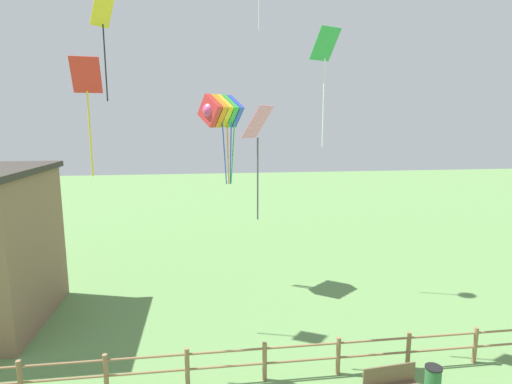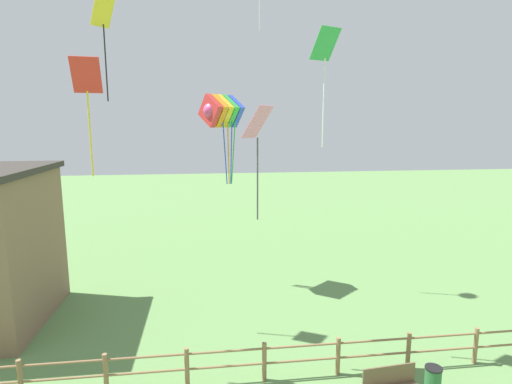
{
  "view_description": "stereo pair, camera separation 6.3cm",
  "coord_description": "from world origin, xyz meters",
  "px_view_note": "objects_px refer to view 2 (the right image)",
  "views": [
    {
      "loc": [
        -1.72,
        -3.45,
        7.75
      ],
      "look_at": [
        0.0,
        9.52,
        5.52
      ],
      "focal_mm": 28.0,
      "sensor_mm": 36.0,
      "label": 1
    },
    {
      "loc": [
        -1.66,
        -3.46,
        7.75
      ],
      "look_at": [
        0.0,
        9.52,
        5.52
      ],
      "focal_mm": 28.0,
      "sensor_mm": 36.0,
      "label": 2
    }
  ],
  "objects_px": {
    "park_bench_near_fence": "(390,384)",
    "trash_bin": "(433,379)",
    "kite_rainbow_parafoil": "(222,111)",
    "kite_red_diamond": "(87,91)",
    "kite_yellow_diamond": "(104,27)",
    "kite_pink_diamond": "(258,136)",
    "kite_green_diamond": "(325,62)"
  },
  "relations": [
    {
      "from": "park_bench_near_fence",
      "to": "trash_bin",
      "type": "xyz_separation_m",
      "value": [
        1.45,
        0.27,
        -0.16
      ]
    },
    {
      "from": "trash_bin",
      "to": "kite_rainbow_parafoil",
      "type": "bearing_deg",
      "value": 122.31
    },
    {
      "from": "trash_bin",
      "to": "kite_rainbow_parafoil",
      "type": "distance_m",
      "value": 13.29
    },
    {
      "from": "kite_red_diamond",
      "to": "kite_yellow_diamond",
      "type": "relative_size",
      "value": 0.94
    },
    {
      "from": "kite_yellow_diamond",
      "to": "kite_rainbow_parafoil",
      "type": "bearing_deg",
      "value": 39.47
    },
    {
      "from": "park_bench_near_fence",
      "to": "kite_pink_diamond",
      "type": "height_order",
      "value": "kite_pink_diamond"
    },
    {
      "from": "kite_green_diamond",
      "to": "kite_yellow_diamond",
      "type": "height_order",
      "value": "kite_yellow_diamond"
    },
    {
      "from": "kite_red_diamond",
      "to": "trash_bin",
      "type": "bearing_deg",
      "value": -13.11
    },
    {
      "from": "kite_red_diamond",
      "to": "kite_pink_diamond",
      "type": "relative_size",
      "value": 0.96
    },
    {
      "from": "trash_bin",
      "to": "kite_red_diamond",
      "type": "relative_size",
      "value": 0.22
    },
    {
      "from": "park_bench_near_fence",
      "to": "kite_pink_diamond",
      "type": "bearing_deg",
      "value": 144.8
    },
    {
      "from": "trash_bin",
      "to": "kite_red_diamond",
      "type": "height_order",
      "value": "kite_red_diamond"
    },
    {
      "from": "kite_rainbow_parafoil",
      "to": "kite_red_diamond",
      "type": "relative_size",
      "value": 1.26
    },
    {
      "from": "kite_rainbow_parafoil",
      "to": "kite_green_diamond",
      "type": "distance_m",
      "value": 6.99
    },
    {
      "from": "park_bench_near_fence",
      "to": "kite_rainbow_parafoil",
      "type": "xyz_separation_m",
      "value": [
        -4.24,
        9.26,
        7.81
      ]
    },
    {
      "from": "kite_red_diamond",
      "to": "kite_pink_diamond",
      "type": "bearing_deg",
      "value": -1.18
    },
    {
      "from": "trash_bin",
      "to": "park_bench_near_fence",
      "type": "bearing_deg",
      "value": -169.62
    },
    {
      "from": "kite_rainbow_parafoil",
      "to": "kite_red_diamond",
      "type": "bearing_deg",
      "value": -121.31
    },
    {
      "from": "kite_pink_diamond",
      "to": "kite_red_diamond",
      "type": "bearing_deg",
      "value": 178.82
    },
    {
      "from": "trash_bin",
      "to": "kite_green_diamond",
      "type": "bearing_deg",
      "value": 133.61
    },
    {
      "from": "trash_bin",
      "to": "kite_green_diamond",
      "type": "relative_size",
      "value": 0.2
    },
    {
      "from": "trash_bin",
      "to": "kite_green_diamond",
      "type": "height_order",
      "value": "kite_green_diamond"
    },
    {
      "from": "kite_green_diamond",
      "to": "kite_pink_diamond",
      "type": "xyz_separation_m",
      "value": [
        -2.22,
        -0.65,
        -2.31
      ]
    },
    {
      "from": "trash_bin",
      "to": "kite_pink_diamond",
      "type": "xyz_separation_m",
      "value": [
        -4.91,
        2.18,
        7.01
      ]
    },
    {
      "from": "kite_green_diamond",
      "to": "kite_yellow_diamond",
      "type": "bearing_deg",
      "value": 159.8
    },
    {
      "from": "kite_green_diamond",
      "to": "kite_pink_diamond",
      "type": "distance_m",
      "value": 3.27
    },
    {
      "from": "park_bench_near_fence",
      "to": "kite_red_diamond",
      "type": "distance_m",
      "value": 11.92
    },
    {
      "from": "kite_rainbow_parafoil",
      "to": "kite_green_diamond",
      "type": "relative_size",
      "value": 1.14
    },
    {
      "from": "kite_rainbow_parafoil",
      "to": "kite_pink_diamond",
      "type": "xyz_separation_m",
      "value": [
        0.78,
        -6.82,
        -0.95
      ]
    },
    {
      "from": "kite_rainbow_parafoil",
      "to": "kite_green_diamond",
      "type": "xyz_separation_m",
      "value": [
        3.0,
        -6.17,
        1.36
      ]
    },
    {
      "from": "kite_green_diamond",
      "to": "kite_red_diamond",
      "type": "bearing_deg",
      "value": -175.59
    },
    {
      "from": "park_bench_near_fence",
      "to": "kite_green_diamond",
      "type": "height_order",
      "value": "kite_green_diamond"
    }
  ]
}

